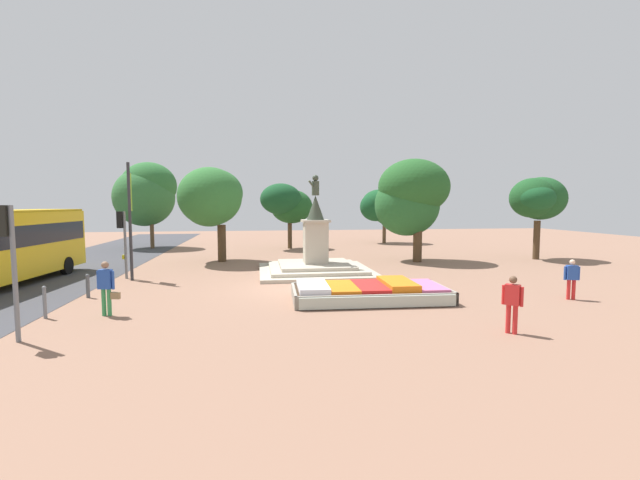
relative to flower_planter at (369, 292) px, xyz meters
The scene contains 17 objects.
ground_plane 3.79m from the flower_planter, 136.75° to the left, with size 80.71×80.71×0.00m, color #8C6651.
flower_planter is the anchor object (origin of this frame).
statue_monument 6.83m from the flower_planter, 99.53° to the left, with size 5.84×5.84×5.10m.
traffic_light_near_crossing 11.23m from the flower_planter, 161.94° to the right, with size 0.42×0.31×3.57m.
traffic_light_mid_block 12.42m from the flower_planter, 149.33° to the left, with size 0.42×0.30×3.25m.
banner_pole 11.85m from the flower_planter, 150.28° to the left, with size 0.14×0.68×5.53m.
pedestrian_with_handbag 9.03m from the flower_planter, behind, with size 0.73×0.28×1.77m.
pedestrian_near_planter 7.66m from the flower_planter, ahead, with size 0.55×0.32×1.52m.
pedestrian_crossing_plaza 5.44m from the flower_planter, 58.21° to the right, with size 0.43×0.43×1.62m.
kerb_bollard_south 10.84m from the flower_planter, behind, with size 0.12×0.12×1.04m.
kerb_bollard_mid_a 10.80m from the flower_planter, 169.47° to the left, with size 0.15×0.15×0.93m.
park_tree_far_left 12.40m from the flower_planter, 62.69° to the left, with size 4.64×4.13×6.41m.
park_tree_behind_statue 17.34m from the flower_planter, 36.04° to the left, with size 3.83×3.44×5.34m.
park_tree_far_right 19.31m from the flower_planter, 95.39° to the left, with size 4.22×3.72×5.22m.
park_tree_street_side 24.16m from the flower_planter, 72.07° to the left, with size 4.63×3.66×5.11m.
park_tree_mid_canopy 14.16m from the flower_planter, 120.58° to the left, with size 3.83×4.96×5.81m.
park_tree_distant 25.32m from the flower_planter, 121.61° to the left, with size 4.97×4.88×6.99m.
Camera 1 is at (-1.36, -17.94, 3.60)m, focal length 24.00 mm.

